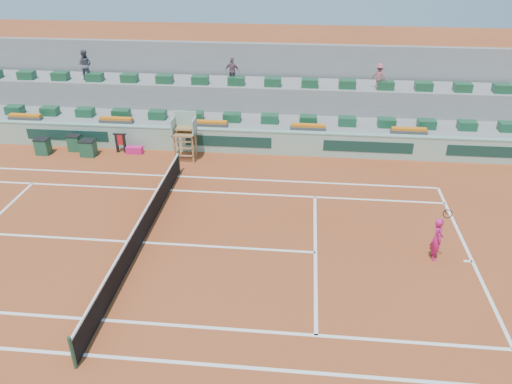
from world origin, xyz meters
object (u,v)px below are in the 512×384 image
player_bag (135,150)px  drink_cooler_a (88,148)px  tennis_player (437,238)px  umpire_chair (185,130)px

player_bag → drink_cooler_a: (-2.22, -0.50, 0.24)m
player_bag → tennis_player: 15.46m
drink_cooler_a → tennis_player: tennis_player is taller
player_bag → drink_cooler_a: size_ratio=0.98×
tennis_player → player_bag: bearing=149.9°
tennis_player → drink_cooler_a: bearing=155.0°
player_bag → umpire_chair: bearing=-7.4°
umpire_chair → drink_cooler_a: 5.14m
umpire_chair → tennis_player: bearing=-35.0°
umpire_chair → drink_cooler_a: bearing=-178.4°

